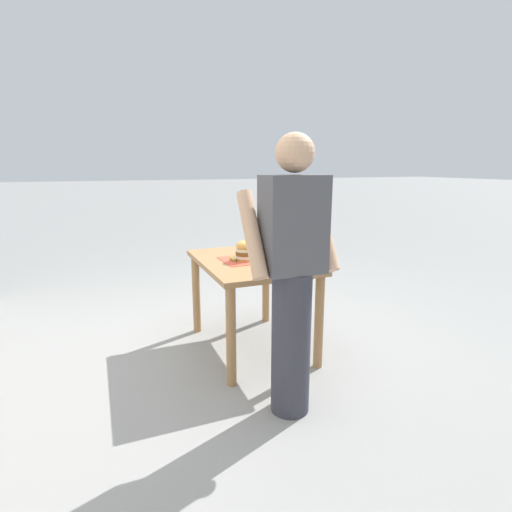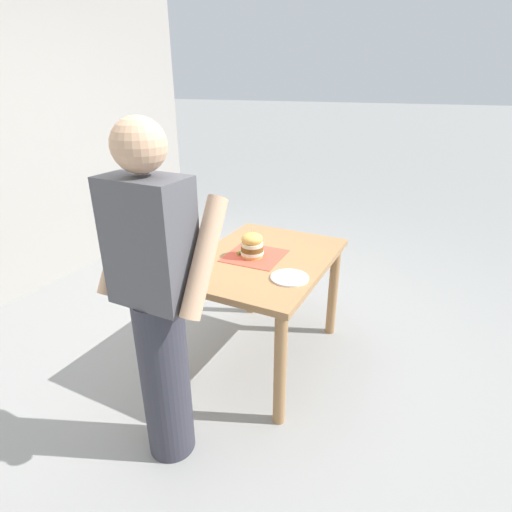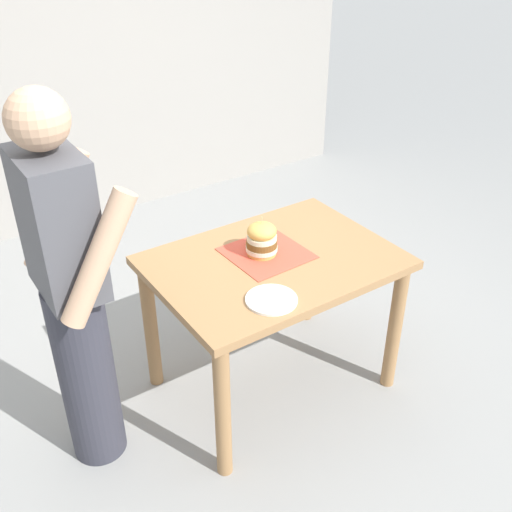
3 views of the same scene
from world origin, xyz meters
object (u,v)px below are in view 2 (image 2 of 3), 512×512
Objects in this scene: pickle_spear at (242,251)px; diner_across_table at (157,302)px; patio_table at (263,275)px; sandwich at (252,245)px; side_plate_with_forks at (290,278)px.

pickle_spear is 0.06× the size of diner_across_table.
patio_table is 0.22m from sandwich.
sandwich is 1.98× the size of pickle_spear.
pickle_spear is (0.09, -0.03, -0.07)m from sandwich.
diner_across_table reaches higher than side_plate_with_forks.
sandwich is 0.39m from side_plate_with_forks.
pickle_spear is 0.47m from side_plate_with_forks.
sandwich is 0.89× the size of side_plate_with_forks.
diner_across_table is (-0.06, 0.91, 0.10)m from pickle_spear.
patio_table is 5.12× the size of side_plate_with_forks.
diner_across_table is at bearing 93.73° from pickle_spear.
sandwich is at bearing 19.23° from patio_table.
diner_across_table is at bearing 83.90° from patio_table.
sandwich reaches higher than pickle_spear.
sandwich reaches higher than patio_table.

